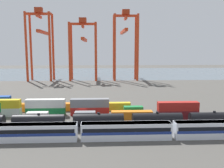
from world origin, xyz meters
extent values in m
plane|color=#4C4944|center=(0.00, 40.00, 0.00)|extent=(420.00, 420.00, 0.00)
cube|color=slate|center=(0.00, 142.34, 0.00)|extent=(400.00, 110.00, 0.01)
cube|color=silver|center=(-10.07, -21.18, 1.95)|extent=(20.72, 3.10, 3.90)
cube|color=navy|center=(-10.07, -21.18, 1.85)|extent=(20.31, 3.14, 0.64)
cube|color=black|center=(-10.07, -21.18, 2.63)|extent=(19.89, 3.13, 0.90)
cube|color=slate|center=(-10.07, -21.18, 3.72)|extent=(20.52, 2.85, 0.36)
cube|color=silver|center=(11.55, -21.18, 1.95)|extent=(20.72, 3.10, 3.90)
cube|color=navy|center=(11.55, -21.18, 1.85)|extent=(20.31, 3.14, 0.64)
cube|color=black|center=(11.55, -21.18, 2.63)|extent=(19.89, 3.13, 0.90)
cube|color=slate|center=(11.55, -21.18, 3.72)|extent=(20.52, 2.85, 0.36)
cube|color=silver|center=(33.18, -21.18, 1.95)|extent=(20.72, 3.10, 3.90)
cube|color=navy|center=(33.18, -21.18, 1.85)|extent=(20.31, 3.14, 0.64)
cube|color=black|center=(33.18, -21.18, 2.63)|extent=(19.89, 3.13, 0.90)
cube|color=slate|center=(33.18, -21.18, 3.72)|extent=(20.52, 2.85, 0.36)
cube|color=#232326|center=(-10.10, -13.88, 0.55)|extent=(12.93, 2.50, 1.10)
cylinder|color=black|center=(-10.10, -13.88, 2.62)|extent=(12.93, 3.04, 3.04)
cylinder|color=black|center=(-10.10, -13.88, 4.32)|extent=(0.70, 0.70, 0.36)
cube|color=#232326|center=(5.15, -13.88, 0.55)|extent=(12.93, 2.50, 1.10)
cylinder|color=black|center=(5.15, -13.88, 2.62)|extent=(12.93, 3.04, 3.04)
cylinder|color=black|center=(5.15, -13.88, 4.32)|extent=(0.70, 0.70, 0.36)
cube|color=#232326|center=(20.40, -13.88, 0.55)|extent=(12.93, 2.50, 1.10)
cylinder|color=black|center=(20.40, -13.88, 2.62)|extent=(12.93, 3.04, 3.04)
cylinder|color=black|center=(20.40, -13.88, 4.32)|extent=(0.70, 0.70, 0.36)
cube|color=#232326|center=(35.65, -13.88, 0.55)|extent=(12.93, 2.50, 1.10)
cylinder|color=black|center=(35.65, -13.88, 2.62)|extent=(12.93, 3.04, 3.04)
cylinder|color=black|center=(35.65, -13.88, 4.32)|extent=(0.70, 0.70, 0.36)
cube|color=silver|center=(-12.60, -5.42, 1.30)|extent=(6.04, 2.44, 2.60)
cube|color=slate|center=(1.14, -5.42, 1.30)|extent=(6.04, 2.44, 2.60)
cube|color=orange|center=(14.89, -5.42, 1.30)|extent=(12.10, 2.44, 2.60)
cube|color=maroon|center=(28.63, -5.42, 1.30)|extent=(12.10, 2.44, 2.60)
cube|color=#AD211C|center=(28.63, -5.42, 3.90)|extent=(12.10, 2.44, 2.60)
cube|color=silver|center=(-25.31, 0.50, 1.30)|extent=(12.10, 2.44, 2.60)
cube|color=gold|center=(-25.31, 0.50, 3.90)|extent=(12.10, 2.44, 2.60)
cube|color=#197538|center=(-11.49, 0.50, 1.30)|extent=(12.10, 2.44, 2.60)
cube|color=silver|center=(-11.49, 0.50, 3.90)|extent=(12.10, 2.44, 2.60)
cube|color=#AD211C|center=(2.32, 0.50, 1.30)|extent=(12.10, 2.44, 2.60)
cube|color=slate|center=(2.32, 0.50, 3.90)|extent=(12.10, 2.44, 2.60)
cube|color=#197538|center=(16.14, 0.50, 1.30)|extent=(6.04, 2.44, 2.60)
cube|color=orange|center=(-17.04, 6.42, 1.30)|extent=(12.10, 2.44, 2.60)
cube|color=orange|center=(-3.60, 6.42, 1.30)|extent=(12.10, 2.44, 2.60)
cube|color=gold|center=(9.84, 6.42, 1.30)|extent=(12.10, 2.44, 2.60)
cylinder|color=red|center=(-41.47, 85.28, 22.19)|extent=(1.50, 1.50, 44.39)
cylinder|color=red|center=(-26.48, 85.28, 22.19)|extent=(1.50, 1.50, 44.39)
cylinder|color=red|center=(-41.47, 95.75, 22.19)|extent=(1.50, 1.50, 44.39)
cylinder|color=red|center=(-26.48, 95.75, 22.19)|extent=(1.50, 1.50, 44.39)
cube|color=red|center=(-33.98, 90.52, 43.59)|extent=(16.59, 1.20, 1.60)
cube|color=red|center=(-33.98, 90.52, 41.99)|extent=(1.20, 12.07, 1.60)
cube|color=red|center=(-33.98, 102.25, 32.50)|extent=(2.00, 33.53, 2.00)
cube|color=#9F2C14|center=(-33.98, 90.52, 45.99)|extent=(4.80, 4.00, 3.20)
cylinder|color=red|center=(-14.03, 85.28, 19.06)|extent=(1.50, 1.50, 38.11)
cylinder|color=red|center=(2.86, 85.28, 19.06)|extent=(1.50, 1.50, 38.11)
cylinder|color=red|center=(-14.03, 95.76, 19.06)|extent=(1.50, 1.50, 38.11)
cylinder|color=red|center=(2.86, 95.76, 19.06)|extent=(1.50, 1.50, 38.11)
cube|color=red|center=(-5.59, 90.52, 37.31)|extent=(18.50, 1.20, 1.60)
cube|color=red|center=(-5.59, 90.52, 35.71)|extent=(1.20, 12.08, 1.60)
cube|color=red|center=(-5.59, 104.41, 27.64)|extent=(2.00, 39.69, 2.00)
cube|color=#9F2C14|center=(-5.59, 90.52, 39.71)|extent=(4.80, 4.00, 3.20)
cylinder|color=red|center=(15.25, 85.72, 21.76)|extent=(1.50, 1.50, 43.52)
cylinder|color=red|center=(30.36, 85.72, 21.76)|extent=(1.50, 1.50, 43.52)
cylinder|color=red|center=(15.25, 95.32, 21.76)|extent=(1.50, 1.50, 43.52)
cylinder|color=red|center=(30.36, 95.32, 21.76)|extent=(1.50, 1.50, 43.52)
cube|color=red|center=(22.81, 90.52, 42.72)|extent=(16.70, 1.20, 1.60)
cube|color=red|center=(22.81, 90.52, 41.12)|extent=(1.20, 11.20, 1.60)
cube|color=red|center=(22.81, 104.05, 33.51)|extent=(2.00, 38.68, 2.00)
cube|color=#9F2C14|center=(22.81, 90.52, 45.12)|extent=(4.80, 4.00, 3.20)
camera|label=1|loc=(5.64, -75.27, 20.52)|focal=39.27mm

